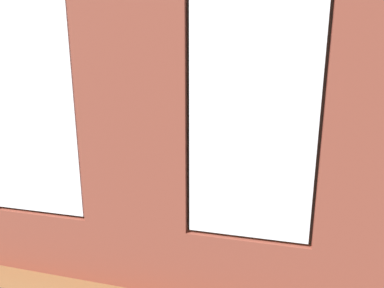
# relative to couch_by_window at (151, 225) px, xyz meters

# --- Properties ---
(ground_plane) EXTENTS (6.92, 6.45, 0.10)m
(ground_plane) POSITION_rel_couch_by_window_xyz_m (-0.12, -2.19, -0.38)
(ground_plane) COLOR brown
(brick_wall_with_windows) EXTENTS (6.32, 0.30, 3.12)m
(brick_wall_with_windows) POSITION_rel_couch_by_window_xyz_m (-0.12, 0.65, 1.17)
(brick_wall_with_windows) COLOR brown
(brick_wall_with_windows) RESTS_ON ground_plane
(white_wall_right) EXTENTS (0.10, 5.45, 3.12)m
(white_wall_right) POSITION_rel_couch_by_window_xyz_m (2.99, -1.99, 1.23)
(white_wall_right) COLOR silver
(white_wall_right) RESTS_ON ground_plane
(couch_by_window) EXTENTS (2.04, 0.87, 0.80)m
(couch_by_window) POSITION_rel_couch_by_window_xyz_m (0.00, 0.00, 0.00)
(couch_by_window) COLOR black
(couch_by_window) RESTS_ON ground_plane
(couch_left) EXTENTS (1.01, 1.91, 0.80)m
(couch_left) POSITION_rel_couch_by_window_xyz_m (-2.58, -1.64, 0.00)
(couch_left) COLOR black
(couch_left) RESTS_ON ground_plane
(coffee_table) EXTENTS (1.31, 0.72, 0.43)m
(coffee_table) POSITION_rel_couch_by_window_xyz_m (0.02, -2.01, 0.04)
(coffee_table) COLOR #A87547
(coffee_table) RESTS_ON ground_plane
(cup_ceramic) EXTENTS (0.07, 0.07, 0.09)m
(cup_ceramic) POSITION_rel_couch_by_window_xyz_m (0.41, -1.90, 0.14)
(cup_ceramic) COLOR #33567F
(cup_ceramic) RESTS_ON coffee_table
(remote_black) EXTENTS (0.05, 0.17, 0.02)m
(remote_black) POSITION_rel_couch_by_window_xyz_m (-0.08, -1.90, 0.11)
(remote_black) COLOR black
(remote_black) RESTS_ON coffee_table
(remote_gray) EXTENTS (0.18, 0.07, 0.02)m
(remote_gray) POSITION_rel_couch_by_window_xyz_m (0.18, -2.10, 0.11)
(remote_gray) COLOR #59595B
(remote_gray) RESTS_ON coffee_table
(media_console) EXTENTS (1.10, 0.42, 0.47)m
(media_console) POSITION_rel_couch_by_window_xyz_m (2.69, -2.54, -0.09)
(media_console) COLOR black
(media_console) RESTS_ON ground_plane
(tv_flatscreen) EXTENTS (1.13, 0.20, 0.76)m
(tv_flatscreen) POSITION_rel_couch_by_window_xyz_m (2.69, -2.54, 0.52)
(tv_flatscreen) COLOR black
(tv_flatscreen) RESTS_ON media_console
(potted_plant_foreground_right) EXTENTS (0.93, 0.92, 1.58)m
(potted_plant_foreground_right) POSITION_rel_couch_by_window_xyz_m (2.39, -4.37, 0.35)
(potted_plant_foreground_right) COLOR brown
(potted_plant_foreground_right) RESTS_ON ground_plane
(potted_plant_mid_room_small) EXTENTS (0.34, 0.34, 0.67)m
(potted_plant_mid_room_small) POSITION_rel_couch_by_window_xyz_m (-1.22, -2.82, 0.11)
(potted_plant_mid_room_small) COLOR #9E5638
(potted_plant_mid_room_small) RESTS_ON ground_plane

